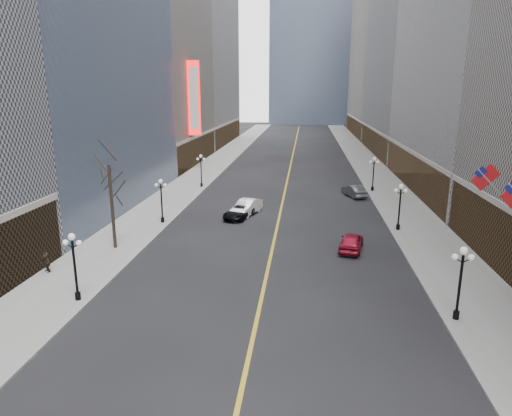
% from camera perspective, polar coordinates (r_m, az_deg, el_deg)
% --- Properties ---
extents(sidewalk_east, '(6.00, 230.00, 0.15)m').
position_cam_1_polar(sidewalk_east, '(68.04, 15.71, 2.75)').
color(sidewalk_east, gray).
rests_on(sidewalk_east, ground).
extents(sidewalk_west, '(6.00, 230.00, 0.15)m').
position_cam_1_polar(sidewalk_west, '(69.11, -7.86, 3.33)').
color(sidewalk_west, gray).
rests_on(sidewalk_west, ground).
extents(lane_line, '(0.25, 200.00, 0.02)m').
position_cam_1_polar(lane_line, '(76.96, 4.16, 4.53)').
color(lane_line, gold).
rests_on(lane_line, ground).
extents(bldg_east_c, '(26.60, 40.60, 48.80)m').
position_cam_1_polar(bldg_east_c, '(105.90, 22.40, 19.39)').
color(bldg_east_c, gray).
rests_on(bldg_east_c, ground).
extents(bldg_east_d, '(26.60, 46.60, 62.80)m').
position_cam_1_polar(bldg_east_d, '(148.38, 17.94, 20.79)').
color(bldg_east_d, '#9D9382').
rests_on(bldg_east_d, ground).
extents(bldg_west_c, '(26.60, 30.60, 50.80)m').
position_cam_1_polar(bldg_west_c, '(89.69, -16.29, 21.59)').
color(bldg_west_c, '#9D9382').
rests_on(bldg_west_c, ground).
extents(streetlamp_east_1, '(1.26, 0.44, 4.52)m').
position_cam_1_polar(streetlamp_east_1, '(29.27, 24.23, -7.72)').
color(streetlamp_east_1, black).
rests_on(streetlamp_east_1, sidewalk_east).
extents(streetlamp_east_2, '(1.26, 0.44, 4.52)m').
position_cam_1_polar(streetlamp_east_2, '(45.91, 17.55, 0.70)').
color(streetlamp_east_2, black).
rests_on(streetlamp_east_2, sidewalk_east).
extents(streetlamp_east_3, '(1.26, 0.44, 4.52)m').
position_cam_1_polar(streetlamp_east_3, '(63.30, 14.49, 4.58)').
color(streetlamp_east_3, black).
rests_on(streetlamp_east_3, sidewalk_east).
extents(streetlamp_west_1, '(1.26, 0.44, 4.52)m').
position_cam_1_polar(streetlamp_west_1, '(31.31, -21.79, -6.04)').
color(streetlamp_west_1, black).
rests_on(streetlamp_west_1, sidewalk_west).
extents(streetlamp_west_2, '(1.26, 0.44, 4.52)m').
position_cam_1_polar(streetlamp_west_2, '(47.24, -11.75, 1.46)').
color(streetlamp_west_2, black).
rests_on(streetlamp_west_2, sidewalk_west).
extents(streetlamp_west_3, '(1.26, 0.44, 4.52)m').
position_cam_1_polar(streetlamp_west_3, '(64.27, -6.89, 5.08)').
color(streetlamp_west_3, black).
rests_on(streetlamp_west_3, sidewalk_west).
extents(flag_5, '(2.87, 0.12, 2.87)m').
position_cam_1_polar(flag_5, '(35.65, 26.99, 3.16)').
color(flag_5, '#B2B2B7').
rests_on(flag_5, ground).
extents(theatre_marquee, '(2.00, 0.55, 12.00)m').
position_cam_1_polar(theatre_marquee, '(77.99, -7.75, 13.43)').
color(theatre_marquee, red).
rests_on(theatre_marquee, ground).
extents(tree_west_far, '(3.60, 3.60, 7.92)m').
position_cam_1_polar(tree_west_far, '(39.86, -17.81, 3.57)').
color(tree_west_far, '#2D231C').
rests_on(tree_west_far, sidewalk_west).
extents(car_nb_mid, '(3.24, 5.41, 1.68)m').
position_cam_1_polar(car_nb_mid, '(50.13, -1.22, 0.09)').
color(car_nb_mid, silver).
rests_on(car_nb_mid, ground).
extents(car_nb_far, '(3.37, 5.12, 1.31)m').
position_cam_1_polar(car_nb_far, '(48.80, -2.17, -0.55)').
color(car_nb_far, black).
rests_on(car_nb_far, ground).
extents(car_sb_mid, '(2.68, 4.79, 1.54)m').
position_cam_1_polar(car_sb_mid, '(39.96, 11.83, -4.13)').
color(car_sb_mid, maroon).
rests_on(car_sb_mid, ground).
extents(car_sb_far, '(3.08, 4.92, 1.53)m').
position_cam_1_polar(car_sb_far, '(60.06, 12.16, 2.12)').
color(car_sb_far, '#474B4F').
rests_on(car_sb_far, ground).
extents(ped_west_far, '(1.37, 1.21, 1.53)m').
position_cam_1_polar(ped_west_far, '(37.63, -24.71, -6.14)').
color(ped_west_far, '#2E2519').
rests_on(ped_west_far, sidewalk_west).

